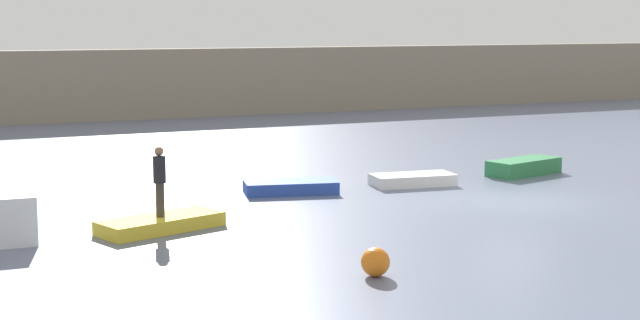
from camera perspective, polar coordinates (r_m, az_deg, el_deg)
The scene contains 8 objects.
ground_plane at distance 28.81m, azimuth 11.56°, elevation -2.43°, with size 120.00×120.00×0.00m, color slate.
embankment_wall at distance 53.74m, azimuth -5.95°, elevation 4.66°, with size 80.00×1.20×3.76m, color gray.
rowboat_yellow at distance 24.65m, azimuth -9.50°, elevation -3.77°, with size 3.20×1.25×0.36m, color gold.
rowboat_blue at distance 29.51m, azimuth -1.77°, elevation -1.62°, with size 2.85×1.24×0.38m, color #2B4CAD.
rowboat_white at distance 31.03m, azimuth 5.56°, elevation -1.18°, with size 2.67×1.18×0.37m, color white.
rowboat_green at distance 33.79m, azimuth 12.08°, elevation -0.40°, with size 2.79×1.11×0.54m, color #2D7F47.
person_dark_shirt at distance 24.43m, azimuth -9.57°, elevation -1.06°, with size 0.32×0.32×1.80m.
mooring_buoy at distance 20.04m, azimuth 3.33°, elevation -6.10°, with size 0.61×0.61×0.61m, color orange.
Camera 1 is at (-16.48, -23.02, 5.31)m, focal length 53.54 mm.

